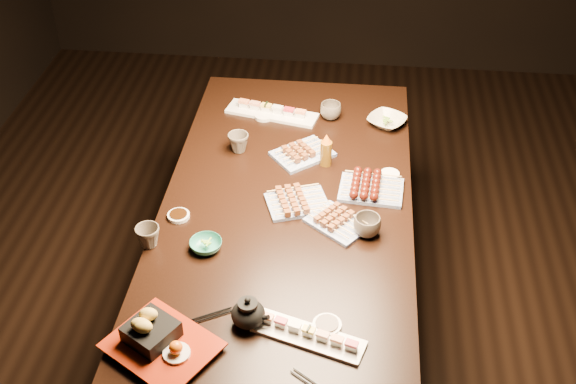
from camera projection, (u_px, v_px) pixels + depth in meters
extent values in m
plane|color=black|center=(309.00, 340.00, 3.07)|extent=(5.00, 5.00, 0.00)
cube|color=black|center=(287.00, 279.00, 2.83)|extent=(1.15, 1.91, 0.75)
imported|color=#297D69|center=(206.00, 245.00, 2.40)|extent=(0.13, 0.13, 0.03)
imported|color=beige|center=(387.00, 121.00, 3.01)|extent=(0.20, 0.20, 0.04)
imported|color=#51483E|center=(148.00, 237.00, 2.40)|extent=(0.11, 0.11, 0.08)
imported|color=#51483E|center=(367.00, 226.00, 2.45)|extent=(0.12, 0.12, 0.07)
imported|color=#51483E|center=(238.00, 143.00, 2.84)|extent=(0.09, 0.09, 0.08)
imported|color=#51483E|center=(331.00, 111.00, 3.04)|extent=(0.10, 0.10, 0.07)
cylinder|color=brown|center=(326.00, 149.00, 2.75)|extent=(0.05, 0.05, 0.14)
cylinder|color=white|center=(179.00, 216.00, 2.54)|extent=(0.10, 0.10, 0.01)
cylinder|color=white|center=(390.00, 174.00, 2.73)|extent=(0.08, 0.08, 0.01)
cylinder|color=white|center=(327.00, 325.00, 2.14)|extent=(0.11, 0.11, 0.02)
cylinder|color=white|center=(264.00, 116.00, 3.06)|extent=(0.11, 0.11, 0.01)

